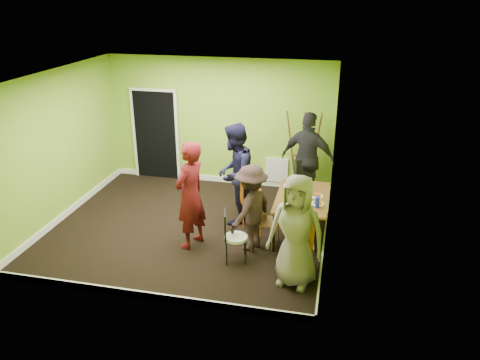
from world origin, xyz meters
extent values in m
plane|color=black|center=(0.00, 0.00, 0.00)|extent=(5.00, 5.00, 0.00)
cube|color=#81B52E|center=(0.00, 2.25, 1.40)|extent=(5.00, 0.04, 2.80)
cube|color=#81B52E|center=(0.00, -2.25, 1.40)|extent=(5.00, 0.04, 2.80)
cube|color=#81B52E|center=(-2.50, 0.00, 1.40)|extent=(0.04, 4.50, 2.80)
cube|color=#81B52E|center=(2.50, 0.00, 1.40)|extent=(0.04, 4.50, 2.80)
cube|color=white|center=(0.00, 0.00, 2.80)|extent=(5.00, 4.50, 0.04)
cube|color=black|center=(-1.50, 2.22, 1.02)|extent=(1.00, 0.05, 2.04)
cube|color=white|center=(1.30, 2.22, 0.40)|extent=(0.50, 0.04, 0.55)
cylinder|color=black|center=(1.66, -0.54, 0.35)|extent=(0.04, 0.04, 0.71)
cylinder|color=black|center=(2.44, -0.54, 0.35)|extent=(0.04, 0.04, 0.71)
cylinder|color=black|center=(1.66, 0.84, 0.35)|extent=(0.04, 0.04, 0.71)
cylinder|color=black|center=(2.44, 0.84, 0.35)|extent=(0.04, 0.04, 0.71)
cube|color=brown|center=(2.05, 0.15, 0.73)|extent=(0.90, 1.50, 0.04)
cylinder|color=#D06313|center=(0.85, 0.51, 0.25)|extent=(0.03, 0.03, 0.51)
cylinder|color=#D06313|center=(0.99, 0.15, 0.25)|extent=(0.03, 0.03, 0.51)
cylinder|color=#D06313|center=(1.21, 0.65, 0.25)|extent=(0.03, 0.03, 0.51)
cylinder|color=#D06313|center=(1.35, 0.29, 0.25)|extent=(0.03, 0.03, 0.51)
cube|color=brown|center=(1.10, 0.40, 0.51)|extent=(0.59, 0.59, 0.05)
cube|color=#D06313|center=(0.90, 0.32, 0.81)|extent=(0.19, 0.41, 0.56)
cylinder|color=#D06313|center=(1.36, -0.13, 0.22)|extent=(0.03, 0.03, 0.43)
cylinder|color=#D06313|center=(1.31, -0.45, 0.22)|extent=(0.03, 0.03, 0.43)
cylinder|color=#D06313|center=(1.69, -0.18, 0.22)|extent=(0.03, 0.03, 0.43)
cylinder|color=#D06313|center=(1.63, -0.50, 0.22)|extent=(0.03, 0.03, 0.43)
cube|color=brown|center=(1.50, -0.32, 0.43)|extent=(0.44, 0.44, 0.04)
cube|color=#D06313|center=(1.32, -0.29, 0.70)|extent=(0.09, 0.37, 0.48)
cylinder|color=#D06313|center=(2.15, 1.44, 0.22)|extent=(0.02, 0.02, 0.43)
cylinder|color=#D06313|center=(1.85, 1.32, 0.22)|extent=(0.02, 0.02, 0.43)
cylinder|color=#D06313|center=(2.28, 1.15, 0.22)|extent=(0.02, 0.02, 0.43)
cylinder|color=#D06313|center=(1.98, 1.02, 0.22)|extent=(0.02, 0.02, 0.43)
cube|color=brown|center=(2.06, 1.23, 0.43)|extent=(0.50, 0.50, 0.04)
cube|color=#D06313|center=(1.99, 1.40, 0.69)|extent=(0.35, 0.17, 0.48)
cylinder|color=#D06313|center=(1.96, -1.23, 0.25)|extent=(0.03, 0.03, 0.49)
cylinder|color=#D06313|center=(2.33, -1.20, 0.25)|extent=(0.03, 0.03, 0.49)
cylinder|color=#D06313|center=(1.93, -0.86, 0.25)|extent=(0.03, 0.03, 0.49)
cylinder|color=#D06313|center=(2.30, -0.83, 0.25)|extent=(0.03, 0.03, 0.49)
cube|color=brown|center=(2.13, -1.03, 0.49)|extent=(0.47, 0.47, 0.04)
cube|color=#D06313|center=(2.15, -1.24, 0.79)|extent=(0.42, 0.07, 0.55)
cylinder|color=black|center=(0.91, -0.83, 0.20)|extent=(0.02, 0.02, 0.40)
cylinder|color=black|center=(0.99, -1.12, 0.20)|extent=(0.02, 0.02, 0.40)
cylinder|color=black|center=(1.21, -0.75, 0.20)|extent=(0.02, 0.02, 0.40)
cylinder|color=black|center=(1.29, -1.04, 0.20)|extent=(0.02, 0.02, 0.40)
cylinder|color=white|center=(1.10, -0.93, 0.41)|extent=(0.38, 0.38, 0.04)
cube|color=black|center=(0.93, -0.98, 0.65)|extent=(0.11, 0.34, 0.45)
cylinder|color=brown|center=(1.64, 2.03, 0.92)|extent=(0.27, 0.43, 1.85)
cylinder|color=brown|center=(2.11, 2.03, 0.92)|extent=(0.27, 0.43, 1.85)
cylinder|color=brown|center=(1.87, 1.76, 0.92)|extent=(0.04, 0.42, 1.81)
cube|color=brown|center=(1.87, 1.97, 0.87)|extent=(0.50, 0.04, 0.04)
cylinder|color=white|center=(1.77, 0.57, 0.76)|extent=(0.21, 0.21, 0.01)
cylinder|color=white|center=(1.84, -0.30, 0.76)|extent=(0.26, 0.26, 0.01)
cylinder|color=white|center=(2.03, 0.64, 0.76)|extent=(0.24, 0.24, 0.01)
cylinder|color=white|center=(2.00, -0.47, 0.76)|extent=(0.24, 0.24, 0.01)
cylinder|color=white|center=(2.29, 0.22, 0.76)|extent=(0.23, 0.23, 0.01)
cylinder|color=white|center=(2.33, -0.10, 0.76)|extent=(0.22, 0.22, 0.01)
cylinder|color=white|center=(2.00, 0.09, 0.86)|extent=(0.06, 0.06, 0.23)
cylinder|color=#1924C2|center=(2.33, -0.24, 0.84)|extent=(0.07, 0.07, 0.19)
cylinder|color=#D06313|center=(1.96, 0.34, 0.79)|extent=(0.04, 0.04, 0.07)
cylinder|color=black|center=(1.96, 0.40, 0.80)|extent=(0.06, 0.06, 0.09)
cylinder|color=black|center=(2.10, 0.51, 0.80)|extent=(0.07, 0.07, 0.10)
cylinder|color=black|center=(2.13, -0.30, 0.80)|extent=(0.06, 0.06, 0.10)
imported|color=white|center=(1.87, -0.07, 0.80)|extent=(0.14, 0.14, 0.11)
imported|color=white|center=(2.16, 0.23, 0.80)|extent=(0.10, 0.10, 0.10)
imported|color=#560E13|center=(0.25, -0.62, 0.94)|extent=(0.66, 0.80, 1.87)
imported|color=black|center=(0.76, 0.45, 0.95)|extent=(0.81, 0.99, 1.90)
imported|color=black|center=(1.26, -0.51, 0.75)|extent=(0.91, 1.12, 1.50)
imported|color=black|center=(2.02, 1.53, 0.96)|extent=(1.21, 0.75, 1.91)
imported|color=gray|center=(2.10, -1.36, 0.87)|extent=(0.95, 0.73, 1.74)
camera|label=1|loc=(2.60, -7.36, 4.15)|focal=35.00mm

